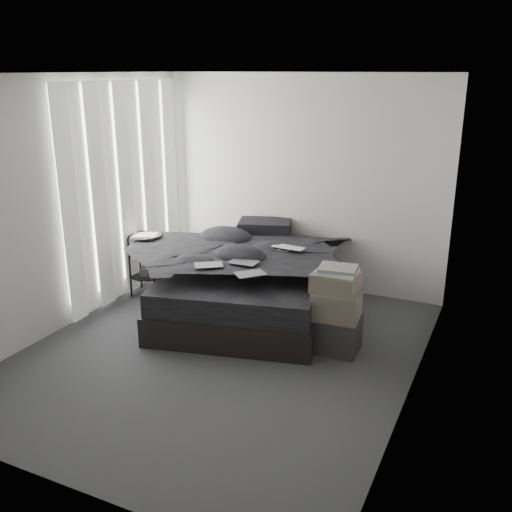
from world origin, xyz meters
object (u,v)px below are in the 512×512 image
at_px(side_stand, 147,264).
at_px(box_lower, 334,334).
at_px(bed, 248,298).
at_px(laptop, 286,242).

xyz_separation_m(side_stand, box_lower, (2.54, -0.48, -0.19)).
relative_size(side_stand, box_lower, 1.55).
xyz_separation_m(bed, side_stand, (-1.36, -0.03, 0.21)).
relative_size(laptop, side_stand, 0.49).
bearing_deg(box_lower, laptop, 140.12).
distance_m(laptop, side_stand, 1.82).
height_order(bed, side_stand, side_stand).
bearing_deg(bed, side_stand, 168.44).
bearing_deg(laptop, box_lower, -34.91).
height_order(bed, box_lower, box_lower).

